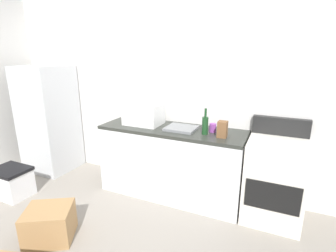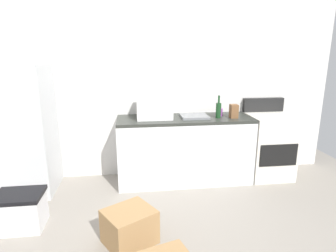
{
  "view_description": "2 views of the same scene",
  "coord_description": "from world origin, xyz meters",
  "px_view_note": "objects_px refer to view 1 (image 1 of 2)",
  "views": [
    {
      "loc": [
        1.5,
        -1.55,
        1.79
      ],
      "look_at": [
        0.4,
        0.88,
        1.02
      ],
      "focal_mm": 27.19,
      "sensor_mm": 36.0,
      "label": 1
    },
    {
      "loc": [
        -0.39,
        -2.42,
        1.74
      ],
      "look_at": [
        0.04,
        0.92,
        0.87
      ],
      "focal_mm": 30.18,
      "sensor_mm": 36.0,
      "label": 2
    }
  ],
  "objects_px": {
    "cardboard_box_medium": "(50,224)",
    "storage_bin": "(12,182)",
    "knife_block": "(222,129)",
    "stove_oven": "(274,179)",
    "wine_bottle": "(205,125)",
    "microwave": "(144,114)",
    "coffee_mug": "(213,128)",
    "refrigerator": "(49,119)"
  },
  "relations": [
    {
      "from": "cardboard_box_medium",
      "to": "microwave",
      "type": "bearing_deg",
      "value": 75.04
    },
    {
      "from": "knife_block",
      "to": "cardboard_box_medium",
      "type": "height_order",
      "value": "knife_block"
    },
    {
      "from": "stove_oven",
      "to": "wine_bottle",
      "type": "distance_m",
      "value": 0.95
    },
    {
      "from": "stove_oven",
      "to": "storage_bin",
      "type": "xyz_separation_m",
      "value": [
        -3.07,
        -0.91,
        -0.27
      ]
    },
    {
      "from": "stove_oven",
      "to": "coffee_mug",
      "type": "height_order",
      "value": "stove_oven"
    },
    {
      "from": "coffee_mug",
      "to": "storage_bin",
      "type": "distance_m",
      "value": 2.65
    },
    {
      "from": "microwave",
      "to": "coffee_mug",
      "type": "xyz_separation_m",
      "value": [
        0.9,
        0.03,
        -0.09
      ]
    },
    {
      "from": "wine_bottle",
      "to": "knife_block",
      "type": "xyz_separation_m",
      "value": [
        0.2,
        -0.03,
        -0.02
      ]
    },
    {
      "from": "storage_bin",
      "to": "wine_bottle",
      "type": "bearing_deg",
      "value": 20.06
    },
    {
      "from": "stove_oven",
      "to": "coffee_mug",
      "type": "relative_size",
      "value": 11.0
    },
    {
      "from": "coffee_mug",
      "to": "storage_bin",
      "type": "relative_size",
      "value": 0.22
    },
    {
      "from": "wine_bottle",
      "to": "storage_bin",
      "type": "distance_m",
      "value": 2.57
    },
    {
      "from": "knife_block",
      "to": "storage_bin",
      "type": "bearing_deg",
      "value": -161.99
    },
    {
      "from": "coffee_mug",
      "to": "wine_bottle",
      "type": "bearing_deg",
      "value": -115.61
    },
    {
      "from": "stove_oven",
      "to": "wine_bottle",
      "type": "xyz_separation_m",
      "value": [
        -0.78,
        -0.07,
        0.54
      ]
    },
    {
      "from": "microwave",
      "to": "coffee_mug",
      "type": "distance_m",
      "value": 0.91
    },
    {
      "from": "microwave",
      "to": "storage_bin",
      "type": "relative_size",
      "value": 1.0
    },
    {
      "from": "knife_block",
      "to": "coffee_mug",
      "type": "bearing_deg",
      "value": 134.38
    },
    {
      "from": "wine_bottle",
      "to": "cardboard_box_medium",
      "type": "height_order",
      "value": "wine_bottle"
    },
    {
      "from": "wine_bottle",
      "to": "stove_oven",
      "type": "bearing_deg",
      "value": 5.14
    },
    {
      "from": "wine_bottle",
      "to": "knife_block",
      "type": "distance_m",
      "value": 0.21
    },
    {
      "from": "refrigerator",
      "to": "coffee_mug",
      "type": "bearing_deg",
      "value": 2.4
    },
    {
      "from": "refrigerator",
      "to": "microwave",
      "type": "xyz_separation_m",
      "value": [
        1.64,
        0.08,
        0.23
      ]
    },
    {
      "from": "wine_bottle",
      "to": "cardboard_box_medium",
      "type": "distance_m",
      "value": 1.9
    },
    {
      "from": "stove_oven",
      "to": "knife_block",
      "type": "height_order",
      "value": "stove_oven"
    },
    {
      "from": "microwave",
      "to": "cardboard_box_medium",
      "type": "relative_size",
      "value": 1.06
    },
    {
      "from": "refrigerator",
      "to": "knife_block",
      "type": "height_order",
      "value": "refrigerator"
    },
    {
      "from": "wine_bottle",
      "to": "knife_block",
      "type": "bearing_deg",
      "value": -7.28
    },
    {
      "from": "cardboard_box_medium",
      "to": "storage_bin",
      "type": "bearing_deg",
      "value": 160.85
    },
    {
      "from": "microwave",
      "to": "cardboard_box_medium",
      "type": "distance_m",
      "value": 1.61
    },
    {
      "from": "microwave",
      "to": "wine_bottle",
      "type": "height_order",
      "value": "wine_bottle"
    },
    {
      "from": "storage_bin",
      "to": "cardboard_box_medium",
      "type": "bearing_deg",
      "value": -19.15
    },
    {
      "from": "cardboard_box_medium",
      "to": "storage_bin",
      "type": "height_order",
      "value": "storage_bin"
    },
    {
      "from": "stove_oven",
      "to": "storage_bin",
      "type": "distance_m",
      "value": 3.21
    },
    {
      "from": "refrigerator",
      "to": "storage_bin",
      "type": "distance_m",
      "value": 1.07
    },
    {
      "from": "refrigerator",
      "to": "microwave",
      "type": "distance_m",
      "value": 1.66
    },
    {
      "from": "cardboard_box_medium",
      "to": "storage_bin",
      "type": "xyz_separation_m",
      "value": [
        -1.1,
        0.38,
        0.03
      ]
    },
    {
      "from": "knife_block",
      "to": "wine_bottle",
      "type": "bearing_deg",
      "value": 172.72
    },
    {
      "from": "coffee_mug",
      "to": "knife_block",
      "type": "height_order",
      "value": "knife_block"
    },
    {
      "from": "stove_oven",
      "to": "wine_bottle",
      "type": "relative_size",
      "value": 3.67
    },
    {
      "from": "stove_oven",
      "to": "microwave",
      "type": "relative_size",
      "value": 2.39
    },
    {
      "from": "wine_bottle",
      "to": "coffee_mug",
      "type": "bearing_deg",
      "value": 64.39
    }
  ]
}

